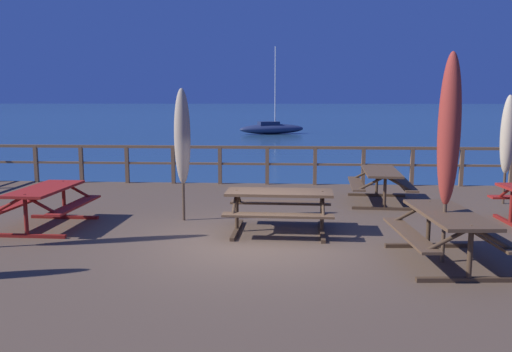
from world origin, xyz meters
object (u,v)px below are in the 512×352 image
(picnic_table_front_right, at_px, (279,202))
(sailboat_distant, at_px, (272,128))
(picnic_table_back_left, at_px, (381,179))
(patio_umbrella_tall_mid_right, at_px, (508,135))
(picnic_table_front_left, at_px, (448,226))
(picnic_table_mid_centre, at_px, (46,198))
(patio_umbrella_short_front, at_px, (182,137))
(patio_umbrella_tall_mid_left, at_px, (449,131))

(picnic_table_front_right, bearing_deg, sailboat_distant, 92.04)
(picnic_table_back_left, relative_size, patio_umbrella_tall_mid_right, 0.83)
(picnic_table_front_left, height_order, patio_umbrella_tall_mid_right, patio_umbrella_tall_mid_right)
(picnic_table_front_right, bearing_deg, picnic_table_mid_centre, 178.58)
(picnic_table_mid_centre, distance_m, patio_umbrella_short_front, 2.80)
(patio_umbrella_short_front, bearing_deg, picnic_table_front_right, -23.95)
(patio_umbrella_tall_mid_left, height_order, patio_umbrella_short_front, patio_umbrella_tall_mid_left)
(picnic_table_front_left, distance_m, picnic_table_front_right, 2.99)
(picnic_table_front_right, height_order, picnic_table_back_left, same)
(patio_umbrella_tall_mid_left, bearing_deg, patio_umbrella_short_front, 150.61)
(picnic_table_front_right, distance_m, sailboat_distant, 38.21)
(patio_umbrella_tall_mid_left, bearing_deg, picnic_table_front_right, 146.72)
(picnic_table_front_left, relative_size, patio_umbrella_tall_mid_left, 0.68)
(picnic_table_front_left, xyz_separation_m, patio_umbrella_tall_mid_right, (2.63, 4.59, 1.03))
(picnic_table_front_left, relative_size, patio_umbrella_tall_mid_right, 0.83)
(patio_umbrella_tall_mid_right, xyz_separation_m, patio_umbrella_short_front, (-7.05, -2.10, 0.07))
(picnic_table_front_right, distance_m, patio_umbrella_tall_mid_left, 3.26)
(picnic_table_front_left, xyz_separation_m, patio_umbrella_tall_mid_left, (-0.05, 0.02, 1.40))
(picnic_table_back_left, bearing_deg, picnic_table_mid_centre, -157.33)
(picnic_table_front_left, bearing_deg, sailboat_distant, 95.55)
(sailboat_distant, bearing_deg, patio_umbrella_tall_mid_right, -79.56)
(patio_umbrella_short_front, relative_size, sailboat_distant, 0.34)
(picnic_table_mid_centre, distance_m, patio_umbrella_tall_mid_left, 7.20)
(picnic_table_front_right, height_order, sailboat_distant, sailboat_distant)
(picnic_table_mid_centre, distance_m, patio_umbrella_tall_mid_right, 9.99)
(picnic_table_front_left, relative_size, picnic_table_front_right, 1.08)
(picnic_table_front_right, bearing_deg, patio_umbrella_short_front, 156.05)
(picnic_table_mid_centre, bearing_deg, patio_umbrella_tall_mid_right, 16.62)
(patio_umbrella_short_front, distance_m, sailboat_distant, 37.37)
(patio_umbrella_tall_mid_right, height_order, sailboat_distant, sailboat_distant)
(picnic_table_mid_centre, relative_size, patio_umbrella_tall_mid_right, 0.75)
(picnic_table_front_right, distance_m, picnic_table_mid_centre, 4.39)
(picnic_table_mid_centre, height_order, sailboat_distant, sailboat_distant)
(picnic_table_front_left, distance_m, picnic_table_mid_centre, 7.11)
(picnic_table_mid_centre, xyz_separation_m, patio_umbrella_tall_mid_right, (9.52, 2.84, 1.03))
(patio_umbrella_tall_mid_right, height_order, patio_umbrella_short_front, patio_umbrella_short_front)
(picnic_table_front_left, bearing_deg, picnic_table_back_left, 92.48)
(picnic_table_back_left, bearing_deg, patio_umbrella_short_front, -154.13)
(picnic_table_back_left, relative_size, patio_umbrella_short_front, 0.79)
(patio_umbrella_tall_mid_left, height_order, sailboat_distant, sailboat_distant)
(picnic_table_front_right, relative_size, patio_umbrella_tall_mid_left, 0.63)
(picnic_table_front_right, bearing_deg, patio_umbrella_tall_mid_left, -33.28)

